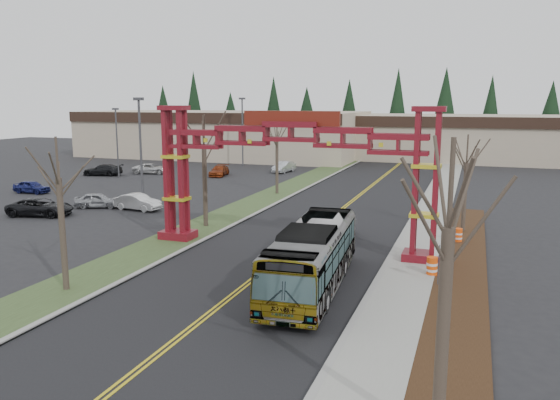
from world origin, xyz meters
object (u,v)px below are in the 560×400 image
at_px(transit_bus, 313,257).
at_px(parked_car_near_c, 40,207).
at_px(street_sign, 439,257).
at_px(retail_building_east, 473,137).
at_px(retail_building_west, 225,134).
at_px(bare_tree_median_far, 277,141).
at_px(bare_tree_median_near, 59,179).
at_px(barrel_north, 458,236).
at_px(parked_car_far_b, 151,169).
at_px(gateway_arch, 291,155).
at_px(parked_car_far_a, 284,167).
at_px(silver_sedan, 338,228).
at_px(parked_car_far_c, 103,170).
at_px(parked_car_near_b, 138,202).
at_px(barrel_mid, 447,253).
at_px(parked_car_mid_a, 219,171).
at_px(bare_tree_median_mid, 204,147).
at_px(bare_tree_right_far, 467,163).
at_px(parked_car_near_a, 98,200).
at_px(light_pole_near, 141,144).
at_px(parked_car_mid_b, 32,187).
at_px(light_pole_far, 242,127).
at_px(barrel_south, 432,267).
at_px(bare_tree_right_near, 449,230).

distance_m(transit_bus, parked_car_near_c, 27.39).
bearing_deg(street_sign, retail_building_east, 89.25).
bearing_deg(street_sign, transit_bus, -158.67).
relative_size(retail_building_west, bare_tree_median_far, 6.27).
height_order(bare_tree_median_near, barrel_north, bare_tree_median_near).
bearing_deg(barrel_north, parked_car_far_b, 148.52).
bearing_deg(gateway_arch, parked_car_far_a, 109.95).
distance_m(silver_sedan, parked_car_far_c, 41.32).
distance_m(retail_building_west, street_sign, 69.99).
relative_size(retail_building_east, parked_car_near_b, 9.01).
bearing_deg(barrel_mid, bare_tree_median_near, -146.52).
xyz_separation_m(silver_sedan, barrel_mid, (7.22, -3.31, -0.16)).
bearing_deg(parked_car_far_b, silver_sedan, -142.78).
bearing_deg(parked_car_mid_a, parked_car_far_b, 174.80).
height_order(retail_building_east, silver_sedan, retail_building_east).
relative_size(retail_building_east, barrel_mid, 37.72).
xyz_separation_m(gateway_arch, bare_tree_median_far, (-8.00, 19.48, -0.67)).
height_order(parked_car_near_b, parked_car_near_c, parked_car_near_c).
xyz_separation_m(gateway_arch, bare_tree_median_mid, (-8.00, 4.04, -0.07)).
xyz_separation_m(bare_tree_median_near, barrel_mid, (17.30, 11.44, -5.03)).
relative_size(parked_car_mid_a, bare_tree_median_mid, 0.54).
bearing_deg(parked_car_near_c, silver_sedan, -101.08).
distance_m(bare_tree_median_far, bare_tree_right_far, 21.02).
relative_size(parked_car_near_a, parked_car_far_c, 0.80).
relative_size(retail_building_west, bare_tree_right_far, 6.65).
height_order(parked_car_near_a, parked_car_far_a, parked_car_far_a).
relative_size(retail_building_east, bare_tree_median_mid, 4.64).
relative_size(bare_tree_median_mid, barrel_mid, 8.14).
bearing_deg(bare_tree_right_far, parked_car_mid_a, 144.29).
xyz_separation_m(parked_car_mid_a, parked_car_far_b, (-9.22, -0.93, 0.01)).
bearing_deg(bare_tree_median_mid, light_pole_near, 149.91).
relative_size(parked_car_near_a, bare_tree_median_mid, 0.48).
height_order(parked_car_far_c, bare_tree_right_far, bare_tree_right_far).
xyz_separation_m(gateway_arch, transit_bus, (3.27, -6.32, -4.36)).
bearing_deg(bare_tree_right_far, retail_building_east, 90.00).
distance_m(retail_building_west, parked_car_far_c, 29.13).
relative_size(parked_car_near_b, parked_car_mid_a, 0.95).
xyz_separation_m(gateway_arch, parked_car_mid_b, (-31.59, 11.57, -5.33)).
bearing_deg(parked_car_near_c, barrel_north, -99.29).
bearing_deg(transit_bus, silver_sedan, 91.93).
xyz_separation_m(parked_car_near_b, parked_car_mid_b, (-15.18, 3.84, -0.04)).
relative_size(barrel_mid, barrel_north, 1.03).
bearing_deg(parked_car_near_b, bare_tree_right_far, -82.77).
xyz_separation_m(bare_tree_median_far, light_pole_near, (-8.81, -10.33, 0.18)).
distance_m(retail_building_east, light_pole_far, 37.71).
distance_m(parked_car_near_a, parked_car_far_b, 23.01).
distance_m(gateway_arch, parked_car_far_a, 38.44).
bearing_deg(barrel_south, parked_car_near_a, 161.12).
distance_m(retail_building_west, bare_tree_right_near, 81.81).
distance_m(bare_tree_median_mid, barrel_south, 18.74).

